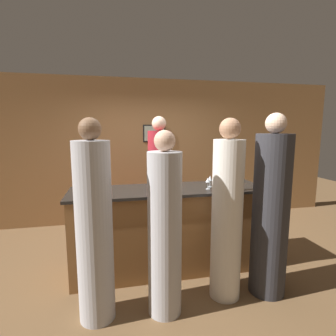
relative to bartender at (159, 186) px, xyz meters
name	(u,v)px	position (x,y,z in m)	size (l,w,h in m)	color
ground_plane	(169,267)	(-0.01, -0.78, -0.95)	(14.00, 14.00, 0.00)	brown
back_wall	(148,151)	(-0.01, 1.19, 0.45)	(8.00, 0.08, 2.80)	#A37547
bar_counter	(169,229)	(-0.01, -0.78, -0.41)	(2.51, 0.73, 1.09)	brown
bartender	(159,186)	(0.00, 0.00, 0.00)	(0.35, 0.35, 2.03)	maroon
guest_0	(165,231)	(-0.24, -1.61, -0.10)	(0.33, 0.33, 1.83)	#B2B2B7
guest_1	(227,216)	(0.46, -1.49, -0.03)	(0.33, 0.33, 1.96)	silver
guest_2	(271,213)	(0.96, -1.52, -0.02)	(0.39, 0.39, 2.01)	#2D2D33
guest_3	(94,229)	(-0.91, -1.55, -0.04)	(0.34, 0.34, 1.94)	#B2B2B7
wine_bottle_0	(159,179)	(-0.12, -0.65, 0.24)	(0.07, 0.07, 0.28)	black
wine_bottle_1	(151,179)	(-0.24, -0.70, 0.25)	(0.07, 0.07, 0.28)	black
wine_bottle_2	(240,181)	(0.82, -1.07, 0.25)	(0.07, 0.07, 0.30)	#19381E
wine_glass_0	(231,177)	(0.85, -0.77, 0.25)	(0.07, 0.07, 0.15)	silver
wine_glass_1	(208,180)	(0.46, -0.92, 0.25)	(0.06, 0.06, 0.15)	silver
wine_glass_2	(210,179)	(0.53, -0.82, 0.24)	(0.06, 0.06, 0.15)	silver
wine_glass_3	(162,181)	(-0.13, -0.89, 0.25)	(0.07, 0.07, 0.15)	silver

